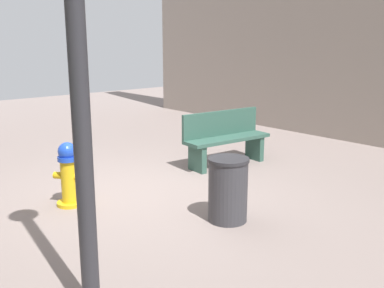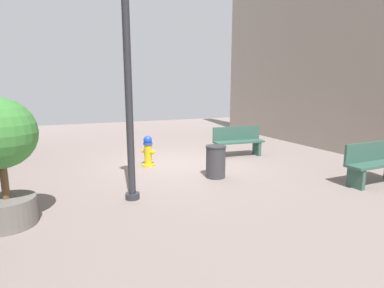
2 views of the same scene
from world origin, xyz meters
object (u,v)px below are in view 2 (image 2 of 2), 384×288
at_px(bench_far, 374,163).
at_px(street_lamp, 127,58).
at_px(fire_hydrant, 148,151).
at_px(bench_near, 238,141).
at_px(planter_tree, 1,150).
at_px(trash_bin, 216,162).

relative_size(bench_far, street_lamp, 0.36).
xyz_separation_m(fire_hydrant, bench_near, (-2.99, -0.05, 0.06)).
bearing_deg(fire_hydrant, planter_tree, 42.00).
distance_m(fire_hydrant, bench_far, 5.64).
bearing_deg(bench_far, street_lamp, -13.26).
distance_m(bench_near, planter_tree, 6.74).
xyz_separation_m(bench_near, planter_tree, (6.08, 2.82, 0.75)).
bearing_deg(trash_bin, street_lamp, 16.31).
bearing_deg(bench_far, planter_tree, -6.82).
height_order(fire_hydrant, bench_near, bench_near).
height_order(bench_near, planter_tree, planter_tree).
bearing_deg(planter_tree, fire_hydrant, -138.00).
bearing_deg(trash_bin, bench_far, 148.36).
relative_size(planter_tree, street_lamp, 0.46).
bearing_deg(street_lamp, fire_hydrant, -112.62).
bearing_deg(bench_near, planter_tree, 24.92).
relative_size(bench_near, trash_bin, 2.12).
distance_m(bench_far, planter_tree, 7.47).
bearing_deg(fire_hydrant, street_lamp, 67.38).
height_order(fire_hydrant, planter_tree, planter_tree).
bearing_deg(planter_tree, trash_bin, -166.71).
distance_m(planter_tree, street_lamp, 2.57).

